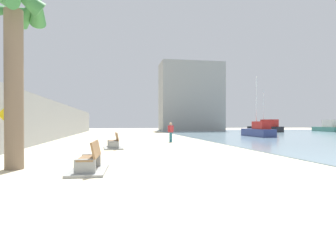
{
  "coord_description": "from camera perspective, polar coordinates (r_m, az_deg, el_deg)",
  "views": [
    {
      "loc": [
        -1.52,
        -7.51,
        1.55
      ],
      "look_at": [
        2.93,
        17.55,
        1.28
      ],
      "focal_mm": 30.21,
      "sensor_mm": 36.0,
      "label": 1
    }
  ],
  "objects": [
    {
      "name": "pedestrian_sign",
      "position": [
        15.54,
        -29.76,
        0.28
      ],
      "size": [
        0.85,
        0.08,
        2.38
      ],
      "color": "slate",
      "rests_on": "ground"
    },
    {
      "name": "boat_outer",
      "position": [
        58.0,
        29.47,
        -0.23
      ],
      "size": [
        3.09,
        8.01,
        2.1
      ],
      "color": "#337060",
      "rests_on": "water_bay"
    },
    {
      "name": "person_walking",
      "position": [
        22.93,
        0.55,
        -0.96
      ],
      "size": [
        0.51,
        0.27,
        1.6
      ],
      "color": "teal",
      "rests_on": "ground"
    },
    {
      "name": "palm_tree",
      "position": [
        11.19,
        -28.74,
        16.01
      ],
      "size": [
        2.68,
        2.77,
        6.41
      ],
      "color": "#7A6651",
      "rests_on": "ground"
    },
    {
      "name": "harbor_building",
      "position": [
        55.56,
        4.66,
        5.8
      ],
      "size": [
        12.0,
        6.0,
        13.18
      ],
      "primitive_type": "cube",
      "color": "gray",
      "rests_on": "ground"
    },
    {
      "name": "boat_distant",
      "position": [
        33.22,
        17.75,
        -0.91
      ],
      "size": [
        1.54,
        5.6,
        6.86
      ],
      "color": "navy",
      "rests_on": "water_bay"
    },
    {
      "name": "seawall",
      "position": [
        26.2,
        -23.27,
        1.03
      ],
      "size": [
        0.8,
        64.0,
        3.53
      ],
      "primitive_type": "cube",
      "color": "gray",
      "rests_on": "ground"
    },
    {
      "name": "bench_far",
      "position": [
        17.51,
        -10.94,
        -3.72
      ],
      "size": [
        1.25,
        2.18,
        0.98
      ],
      "color": "gray",
      "rests_on": "ground"
    },
    {
      "name": "bench_near",
      "position": [
        9.34,
        -15.58,
        -7.52
      ],
      "size": [
        1.19,
        2.15,
        0.98
      ],
      "color": "gray",
      "rests_on": "ground"
    },
    {
      "name": "boat_mid_bay",
      "position": [
        51.08,
        19.17,
        -0.25
      ],
      "size": [
        3.84,
        6.64,
        7.28
      ],
      "color": "black",
      "rests_on": "water_bay"
    },
    {
      "name": "ground_plane",
      "position": [
        25.6,
        -6.67,
        -2.88
      ],
      "size": [
        120.0,
        120.0,
        0.0
      ],
      "primitive_type": "plane",
      "color": "beige"
    }
  ]
}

